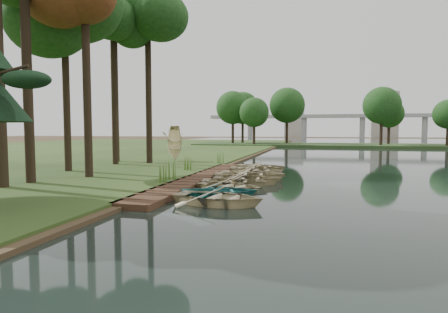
% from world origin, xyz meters
% --- Properties ---
extents(ground, '(300.00, 300.00, 0.00)m').
position_xyz_m(ground, '(0.00, 0.00, 0.00)').
color(ground, '#3D2F1D').
extents(boardwalk, '(1.60, 16.00, 0.30)m').
position_xyz_m(boardwalk, '(-1.60, 0.00, 0.15)').
color(boardwalk, '#3A2416').
rests_on(boardwalk, ground).
extents(peninsula, '(50.00, 14.00, 0.45)m').
position_xyz_m(peninsula, '(8.00, 50.00, 0.23)').
color(peninsula, '#29411D').
rests_on(peninsula, ground).
extents(far_trees, '(45.60, 5.60, 8.80)m').
position_xyz_m(far_trees, '(4.67, 50.00, 6.43)').
color(far_trees, black).
rests_on(far_trees, peninsula).
extents(bridge, '(95.90, 4.00, 8.60)m').
position_xyz_m(bridge, '(12.31, 120.00, 7.08)').
color(bridge, '#A5A5A0').
rests_on(bridge, ground).
extents(building_a, '(10.00, 8.00, 18.00)m').
position_xyz_m(building_a, '(30.00, 140.00, 9.00)').
color(building_a, '#A5A5A0').
rests_on(building_a, ground).
extents(building_b, '(8.00, 8.00, 12.00)m').
position_xyz_m(building_b, '(-5.00, 145.00, 6.00)').
color(building_b, '#A5A5A0').
rests_on(building_b, ground).
extents(rowboat_0, '(3.87, 3.03, 0.73)m').
position_xyz_m(rowboat_0, '(1.22, -6.15, 0.42)').
color(rowboat_0, beige).
rests_on(rowboat_0, water).
extents(rowboat_1, '(3.82, 3.25, 0.67)m').
position_xyz_m(rowboat_1, '(0.89, -4.74, 0.39)').
color(rowboat_1, teal).
rests_on(rowboat_1, water).
extents(rowboat_2, '(3.79, 3.23, 0.66)m').
position_xyz_m(rowboat_2, '(0.90, -3.03, 0.38)').
color(rowboat_2, beige).
rests_on(rowboat_2, water).
extents(rowboat_3, '(3.56, 2.71, 0.69)m').
position_xyz_m(rowboat_3, '(0.83, -1.65, 0.40)').
color(rowboat_3, beige).
rests_on(rowboat_3, water).
extents(rowboat_4, '(3.72, 2.81, 0.73)m').
position_xyz_m(rowboat_4, '(1.24, -0.51, 0.41)').
color(rowboat_4, beige).
rests_on(rowboat_4, water).
extents(rowboat_5, '(4.44, 3.52, 0.83)m').
position_xyz_m(rowboat_5, '(1.18, 0.80, 0.46)').
color(rowboat_5, beige).
rests_on(rowboat_5, water).
extents(rowboat_6, '(3.82, 2.87, 0.75)m').
position_xyz_m(rowboat_6, '(1.03, 2.16, 0.42)').
color(rowboat_6, beige).
rests_on(rowboat_6, water).
extents(rowboat_7, '(4.01, 3.30, 0.72)m').
position_xyz_m(rowboat_7, '(1.15, 3.72, 0.41)').
color(rowboat_7, beige).
rests_on(rowboat_7, water).
extents(rowboat_8, '(3.92, 3.10, 0.73)m').
position_xyz_m(rowboat_8, '(0.90, 5.01, 0.42)').
color(rowboat_8, beige).
rests_on(rowboat_8, water).
extents(rowboat_9, '(3.75, 2.84, 0.73)m').
position_xyz_m(rowboat_9, '(0.98, 6.37, 0.42)').
color(rowboat_9, beige).
rests_on(rowboat_9, water).
extents(stored_rowboat, '(3.65, 3.42, 0.61)m').
position_xyz_m(stored_rowboat, '(-6.93, 9.92, 0.61)').
color(stored_rowboat, beige).
rests_on(stored_rowboat, bank).
extents(tree_3, '(5.34, 5.34, 12.05)m').
position_xyz_m(tree_3, '(-10.64, 0.96, 10.01)').
color(tree_3, black).
rests_on(tree_3, bank).
extents(tree_4, '(3.90, 3.90, 11.82)m').
position_xyz_m(tree_4, '(-10.25, 6.06, 10.27)').
color(tree_4, black).
rests_on(tree_4, bank).
extents(tree_6, '(5.13, 5.13, 13.81)m').
position_xyz_m(tree_6, '(-8.15, 7.64, 11.80)').
color(tree_6, black).
rests_on(tree_6, bank).
extents(reeds_0, '(0.60, 0.60, 0.95)m').
position_xyz_m(reeds_0, '(-2.60, -2.40, 0.78)').
color(reeds_0, '#3F661E').
rests_on(reeds_0, bank).
extents(reeds_1, '(0.60, 0.60, 1.06)m').
position_xyz_m(reeds_1, '(-2.75, -1.12, 0.83)').
color(reeds_1, '#3F661E').
rests_on(reeds_1, bank).
extents(reeds_2, '(0.60, 0.60, 1.01)m').
position_xyz_m(reeds_2, '(-3.39, 3.49, 0.80)').
color(reeds_2, '#3F661E').
rests_on(reeds_2, bank).
extents(reeds_3, '(0.60, 0.60, 0.95)m').
position_xyz_m(reeds_3, '(-2.60, 8.61, 0.78)').
color(reeds_3, '#3F661E').
rests_on(reeds_3, bank).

